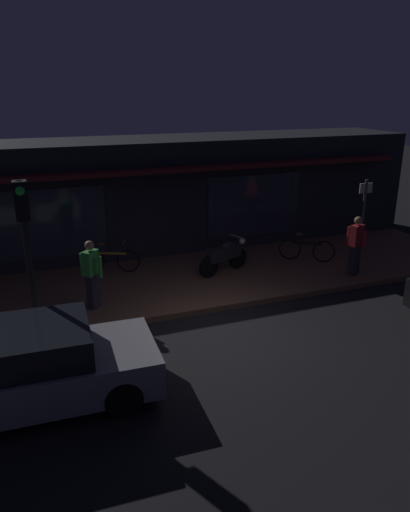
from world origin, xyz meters
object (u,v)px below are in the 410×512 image
Objects in this scene: bicycle_extra at (307,249)px; person_photographer at (92,273)px; parked_car_near at (31,368)px; motorcycle at (225,255)px; person_bystander at (356,244)px; bicycle_parked at (111,260)px; sign_post at (363,214)px; traffic_light_pole at (27,243)px.

person_photographer is (-6.49, -1.10, 0.52)m from bicycle_extra.
parked_car_near is at bearing -114.74° from person_photographer.
motorcycle is 0.98× the size of person_photographer.
person_bystander is at bearing -2.72° from person_photographer.
bicycle_parked is 0.37× the size of parked_car_near.
sign_post is 10.52m from parked_car_near.
bicycle_extra is at bearing 0.25° from motorcycle.
person_photographer is at bearing 55.38° from traffic_light_pole.
motorcycle is 1.06× the size of bicycle_parked.
person_photographer is 3.51m from parked_car_near.
person_bystander is at bearing 10.35° from traffic_light_pole.
parked_car_near is at bearing -161.74° from person_bystander.
parked_car_near is at bearing -157.47° from sign_post.
traffic_light_pole is at bearing 82.68° from parked_car_near.
bicycle_parked is (-3.01, 1.16, -0.14)m from motorcycle.
sign_post is 9.95m from traffic_light_pole.
bicycle_parked is at bearing 157.80° from person_bystander.
person_photographer is 0.46× the size of traffic_light_pole.
person_photographer is at bearing -109.64° from bicycle_parked.
bicycle_extra is 0.34× the size of parked_car_near.
person_photographer reaches higher than parked_car_near.
bicycle_extra is 0.39× the size of traffic_light_pole.
person_photographer is 1.00× the size of person_bystander.
parked_car_near is at bearing -97.32° from traffic_light_pole.
traffic_light_pole reaches higher than motorcycle.
person_photographer is 0.70× the size of sign_post.
bicycle_parked is 6.86m from person_bystander.
bicycle_extra is 1.65m from person_bystander.
sign_post is at bearing 22.53° from parked_car_near.
person_bystander is (3.32, -1.43, 0.38)m from motorcycle.
traffic_light_pole is at bearing -149.88° from motorcycle.
bicycle_parked is 0.92× the size of person_bystander.
bicycle_parked is at bearing 63.04° from traffic_light_pole.
person_bystander is 9.05m from parked_car_near.
person_photographer and person_bystander have the same top height.
sign_post is 0.58× the size of parked_car_near.
bicycle_parked is 5.81m from bicycle_extra.
sign_post is at bearing 15.96° from traffic_light_pole.
sign_post is at bearing -10.69° from bicycle_parked.
bicycle_parked is 2.44m from person_photographer.
motorcycle is at bearing 15.90° from person_photographer.
sign_post is at bearing -3.16° from motorcycle.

